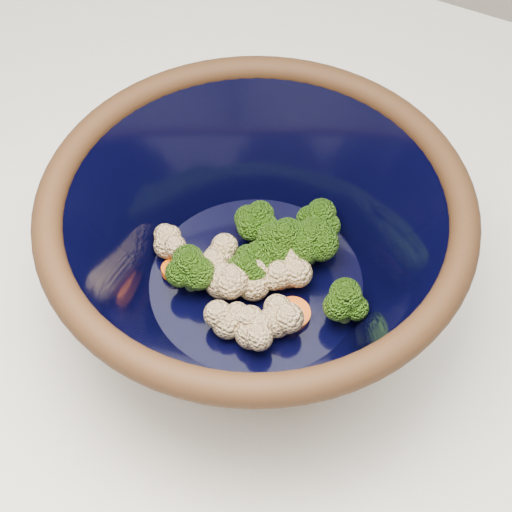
{
  "coord_description": "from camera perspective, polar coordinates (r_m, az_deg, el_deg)",
  "views": [
    {
      "loc": [
        0.17,
        -0.28,
        1.48
      ],
      "look_at": [
        -0.0,
        0.05,
        0.97
      ],
      "focal_mm": 50.0,
      "sensor_mm": 36.0,
      "label": 1
    }
  ],
  "objects": [
    {
      "name": "counter",
      "position": [
        1.08,
        -1.05,
        -18.75
      ],
      "size": [
        1.2,
        1.2,
        0.9
      ],
      "primitive_type": "cube",
      "color": "white",
      "rests_on": "ground"
    },
    {
      "name": "mixing_bowl",
      "position": [
        0.62,
        -0.0,
        0.84
      ],
      "size": [
        0.36,
        0.36,
        0.16
      ],
      "rotation": [
        0.0,
        0.0,
        -0.07
      ],
      "color": "black",
      "rests_on": "counter"
    },
    {
      "name": "vegetable_pile",
      "position": [
        0.64,
        0.96,
        -0.45
      ],
      "size": [
        0.21,
        0.17,
        0.06
      ],
      "color": "#608442",
      "rests_on": "mixing_bowl"
    }
  ]
}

